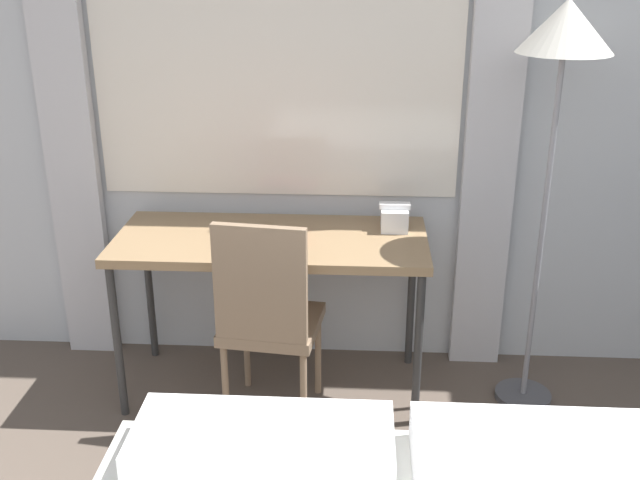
{
  "coord_description": "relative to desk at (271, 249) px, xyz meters",
  "views": [
    {
      "loc": [
        -0.08,
        -0.01,
        1.97
      ],
      "look_at": [
        -0.23,
        2.62,
        0.92
      ],
      "focal_mm": 42.0,
      "sensor_mm": 36.0,
      "label": 1
    }
  ],
  "objects": [
    {
      "name": "desk",
      "position": [
        0.0,
        0.0,
        0.0
      ],
      "size": [
        1.37,
        0.6,
        0.77
      ],
      "color": "#937551",
      "rests_on": "ground_plane"
    },
    {
      "name": "book",
      "position": [
        0.0,
        -0.04,
        0.07
      ],
      "size": [
        0.31,
        0.22,
        0.02
      ],
      "rotation": [
        0.0,
        0.0,
        0.14
      ],
      "color": "maroon",
      "rests_on": "desk"
    },
    {
      "name": "standing_lamp",
      "position": [
        1.16,
        -0.04,
        0.84
      ],
      "size": [
        0.37,
        0.37,
        1.78
      ],
      "color": "#4C4C51",
      "rests_on": "ground_plane"
    },
    {
      "name": "desk_chair",
      "position": [
        0.01,
        -0.26,
        -0.18
      ],
      "size": [
        0.45,
        0.45,
        0.95
      ],
      "rotation": [
        0.0,
        0.0,
        -0.12
      ],
      "color": "#8C7259",
      "rests_on": "ground_plane"
    },
    {
      "name": "telephone",
      "position": [
        0.54,
        0.13,
        0.11
      ],
      "size": [
        0.14,
        0.14,
        0.12
      ],
      "color": "white",
      "rests_on": "desk"
    },
    {
      "name": "wall_back_with_window",
      "position": [
        0.4,
        0.38,
        0.65
      ],
      "size": [
        5.07,
        0.13,
        2.7
      ],
      "color": "silver",
      "rests_on": "ground_plane"
    }
  ]
}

